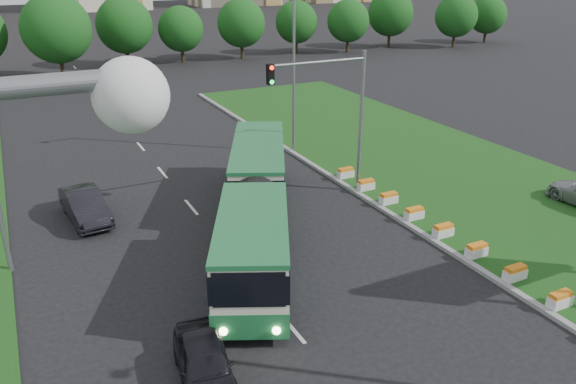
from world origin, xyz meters
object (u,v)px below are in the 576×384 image
articulated_bus (249,202)px  car_left_far (85,206)px  car_left_near (204,363)px  traffic_mast_median (337,103)px  traffic_mast_left (30,147)px

articulated_bus → car_left_far: size_ratio=3.66×
car_left_near → articulated_bus: bearing=68.0°
traffic_mast_median → car_left_near: bearing=-135.4°
traffic_mast_median → articulated_bus: traffic_mast_median is taller
traffic_mast_median → car_left_far: size_ratio=1.67×
car_left_near → car_left_far: car_left_far is taller
traffic_mast_left → car_left_far: traffic_mast_left is taller
car_left_near → car_left_far: (-1.57, 14.28, 0.08)m
car_left_near → car_left_far: size_ratio=0.87×
articulated_bus → car_left_far: 8.80m
traffic_mast_median → articulated_bus: 7.64m
traffic_mast_left → car_left_near: size_ratio=1.91×
traffic_mast_median → articulated_bus: bearing=-157.8°
articulated_bus → car_left_far: (-6.84, 5.46, -0.98)m
traffic_mast_median → car_left_far: bearing=167.4°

